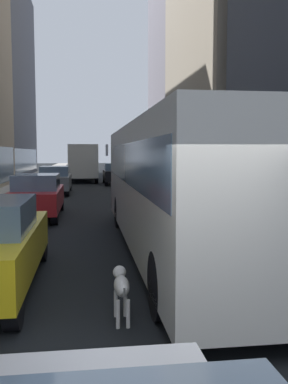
# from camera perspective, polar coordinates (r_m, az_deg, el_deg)

# --- Properties ---
(ground_plane) EXTENTS (120.00, 120.00, 0.00)m
(ground_plane) POSITION_cam_1_polar(r_m,az_deg,el_deg) (38.60, -6.28, 1.69)
(ground_plane) COLOR black
(sidewalk_left) EXTENTS (2.40, 110.00, 0.15)m
(sidewalk_left) POSITION_cam_1_polar(r_m,az_deg,el_deg) (38.87, -14.72, 1.68)
(sidewalk_left) COLOR #ADA89E
(sidewalk_left) RESTS_ON ground
(sidewalk_right) EXTENTS (2.40, 110.00, 0.15)m
(sidewalk_right) POSITION_cam_1_polar(r_m,az_deg,el_deg) (39.16, 2.09, 1.88)
(sidewalk_right) COLOR #ADA89E
(sidewalk_right) RESTS_ON ground
(building_right_far) EXTENTS (8.33, 17.27, 32.99)m
(building_right_far) POSITION_cam_1_polar(r_m,az_deg,el_deg) (54.66, 6.54, 20.19)
(building_right_far) COLOR slate
(building_right_far) RESTS_ON ground
(transit_bus) EXTENTS (2.78, 11.53, 3.05)m
(transit_bus) POSITION_cam_1_polar(r_m,az_deg,el_deg) (10.30, 4.55, 1.75)
(transit_bus) COLOR silver
(transit_bus) RESTS_ON ground
(car_black_suv) EXTENTS (1.70, 4.42, 1.62)m
(car_black_suv) POSITION_cam_1_polar(r_m,az_deg,el_deg) (32.49, -3.89, 2.49)
(car_black_suv) COLOR black
(car_black_suv) RESTS_ON ground
(car_grey_wagon) EXTENTS (1.74, 4.64, 1.62)m
(car_grey_wagon) POSITION_cam_1_polar(r_m,az_deg,el_deg) (25.62, -11.80, 1.63)
(car_grey_wagon) COLOR slate
(car_grey_wagon) RESTS_ON ground
(car_blue_hatchback) EXTENTS (1.90, 4.49, 1.62)m
(car_blue_hatchback) POSITION_cam_1_polar(r_m,az_deg,el_deg) (47.49, -8.03, 3.34)
(car_blue_hatchback) COLOR #4C6BB7
(car_blue_hatchback) RESTS_ON ground
(car_red_coupe) EXTENTS (1.70, 4.49, 1.62)m
(car_red_coupe) POSITION_cam_1_polar(r_m,az_deg,el_deg) (16.28, -14.10, -0.47)
(car_red_coupe) COLOR red
(car_red_coupe) RESTS_ON ground
(box_truck) EXTENTS (2.30, 7.50, 3.05)m
(box_truck) POSITION_cam_1_polar(r_m,az_deg,el_deg) (36.18, -8.12, 4.07)
(box_truck) COLOR silver
(box_truck) RESTS_ON ground
(dalmatian_dog) EXTENTS (0.22, 0.96, 0.72)m
(dalmatian_dog) POSITION_cam_1_polar(r_m,az_deg,el_deg) (6.25, -3.07, -12.42)
(dalmatian_dog) COLOR white
(dalmatian_dog) RESTS_ON ground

